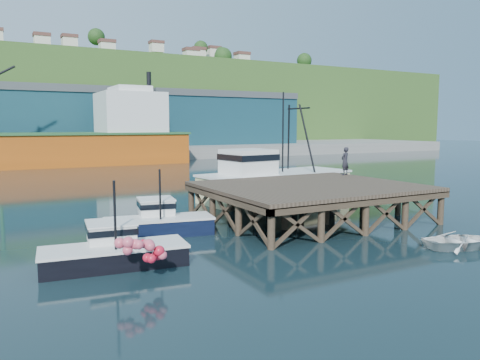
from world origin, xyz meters
TOP-DOWN VIEW (x-y plane):
  - ground at (0.00, 0.00)m, footprint 300.00×300.00m
  - wharf at (5.50, -0.19)m, footprint 12.00×10.00m
  - far_quay at (0.00, 70.00)m, footprint 160.00×40.00m
  - warehouse_mid at (0.00, 65.00)m, footprint 28.00×16.00m
  - warehouse_right at (30.00, 65.00)m, footprint 30.00×16.00m
  - cargo_ship at (-8.46, 48.00)m, footprint 55.50×10.00m
  - hillside at (0.00, 100.00)m, footprint 220.00×50.00m
  - boat_navy at (-3.69, 0.77)m, footprint 5.77×3.50m
  - boat_black at (-7.07, -3.68)m, footprint 5.92×4.94m
  - trawler at (7.71, 7.50)m, footprint 12.60×5.85m
  - dinghy at (7.56, -8.67)m, footprint 3.98×3.29m
  - dockworker at (10.90, 3.13)m, footprint 0.82×0.65m

SIDE VIEW (x-z plane):
  - ground at x=0.00m, z-range 0.00..0.00m
  - dinghy at x=7.56m, z-range 0.00..0.71m
  - boat_black at x=-7.07m, z-range -1.12..2.41m
  - boat_navy at x=-3.69m, z-range -1.03..2.41m
  - far_quay at x=0.00m, z-range 0.00..2.00m
  - trawler at x=7.71m, z-range -2.39..5.74m
  - wharf at x=5.50m, z-range 0.63..3.25m
  - dockworker at x=10.90m, z-range 2.12..4.10m
  - cargo_ship at x=-8.46m, z-range -3.56..10.19m
  - warehouse_mid at x=0.00m, z-range 2.00..11.00m
  - warehouse_right at x=30.00m, z-range 2.00..11.00m
  - hillside at x=0.00m, z-range 0.00..22.00m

